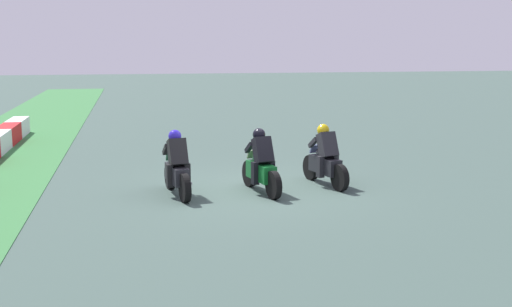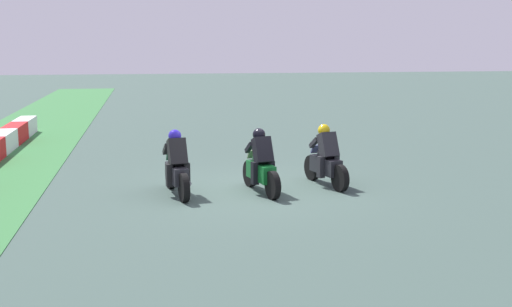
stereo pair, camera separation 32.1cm
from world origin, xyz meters
The scene contains 4 objects.
ground_plane centered at (0.00, 0.00, 0.00)m, with size 120.00×120.00×0.00m, color #3C5149.
rider_lane_a centered at (0.24, -1.77, 0.62)m, with size 2.02×0.66×1.51m.
rider_lane_b centered at (-0.22, -0.07, 0.62)m, with size 2.02×0.65×1.51m.
rider_lane_c centered at (-0.12, 1.88, 0.62)m, with size 2.03×0.61×1.51m.
Camera 1 is at (-14.40, 2.83, 3.45)m, focal length 44.36 mm.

